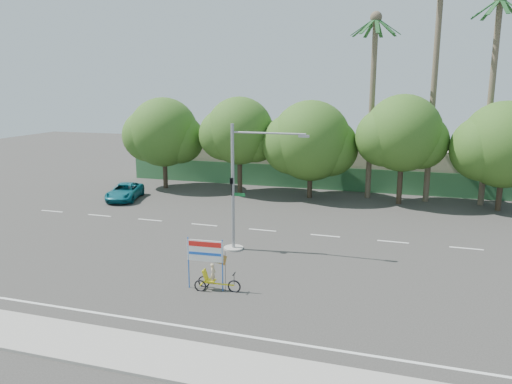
% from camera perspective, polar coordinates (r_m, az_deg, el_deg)
% --- Properties ---
extents(ground, '(120.00, 120.00, 0.00)m').
position_cam_1_polar(ground, '(23.89, -0.19, -10.04)').
color(ground, '#33302D').
rests_on(ground, ground).
extents(sidewalk_near, '(50.00, 2.40, 0.12)m').
position_cam_1_polar(sidewalk_near, '(17.61, -8.01, -18.64)').
color(sidewalk_near, gray).
rests_on(sidewalk_near, ground).
extents(fence, '(38.00, 0.08, 2.00)m').
position_cam_1_polar(fence, '(43.84, 8.34, 1.52)').
color(fence, '#336B3D').
rests_on(fence, ground).
extents(building_left, '(12.00, 8.00, 4.00)m').
position_cam_1_polar(building_left, '(50.44, -2.09, 4.20)').
color(building_left, beige).
rests_on(building_left, ground).
extents(building_right, '(14.00, 8.00, 3.60)m').
position_cam_1_polar(building_right, '(47.64, 18.81, 2.83)').
color(building_right, beige).
rests_on(building_right, ground).
extents(tree_far_left, '(7.14, 6.00, 7.96)m').
position_cam_1_polar(tree_far_left, '(44.44, -10.56, 6.50)').
color(tree_far_left, '#473828').
rests_on(tree_far_left, ground).
extents(tree_left, '(6.66, 5.60, 8.07)m').
position_cam_1_polar(tree_left, '(41.61, -1.96, 6.72)').
color(tree_left, '#473828').
rests_on(tree_left, ground).
extents(tree_center, '(7.62, 6.40, 7.85)m').
position_cam_1_polar(tree_center, '(40.09, 6.20, 5.60)').
color(tree_center, '#473828').
rests_on(tree_center, ground).
extents(tree_right, '(6.90, 5.80, 8.36)m').
position_cam_1_polar(tree_right, '(39.26, 16.35, 6.17)').
color(tree_right, '#473828').
rests_on(tree_right, ground).
extents(tree_far_right, '(7.38, 6.20, 7.94)m').
position_cam_1_polar(tree_far_right, '(39.81, 26.44, 4.60)').
color(tree_far_right, '#473828').
rests_on(tree_far_right, ground).
extents(palm_tall, '(3.73, 3.79, 17.45)m').
position_cam_1_polar(palm_tall, '(40.61, 19.83, 13.53)').
color(palm_tall, '#70604C').
rests_on(palm_tall, ground).
extents(palm_mid, '(3.73, 3.79, 15.45)m').
position_cam_1_polar(palm_mid, '(40.91, 25.43, 11.57)').
color(palm_mid, '#70604C').
rests_on(palm_mid, ground).
extents(palm_short, '(3.73, 3.79, 14.45)m').
position_cam_1_polar(palm_short, '(40.69, 13.20, 11.65)').
color(palm_short, '#70604C').
rests_on(palm_short, ground).
extents(traffic_signal, '(4.72, 1.10, 7.00)m').
position_cam_1_polar(traffic_signal, '(27.28, -2.06, -0.77)').
color(traffic_signal, gray).
rests_on(traffic_signal, ground).
extents(trike_billboard, '(2.47, 0.60, 2.43)m').
position_cam_1_polar(trike_billboard, '(22.58, -5.22, -8.78)').
color(trike_billboard, black).
rests_on(trike_billboard, ground).
extents(pickup_truck, '(3.22, 5.00, 1.28)m').
position_cam_1_polar(pickup_truck, '(41.16, -14.77, 0.03)').
color(pickup_truck, '#106574').
rests_on(pickup_truck, ground).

